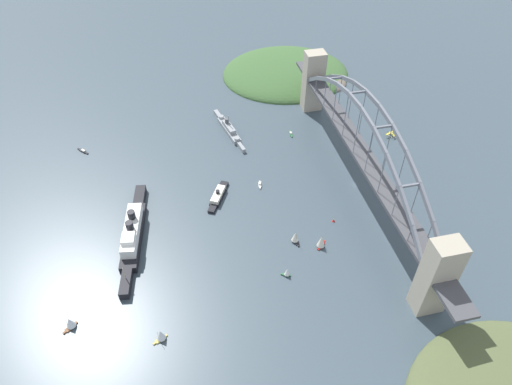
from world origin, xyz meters
The scene contains 16 objects.
ground_plane centered at (0.00, 0.00, 0.00)m, with size 1400.00×1400.00×0.00m, color #3D4C56.
harbor_arch_bridge centered at (0.00, 0.00, 31.59)m, with size 289.73×17.95×73.48m.
headland_east_shore centered at (182.08, 4.12, 0.00)m, with size 122.97×134.98×23.93m.
ocean_liner centered at (-18.93, 172.48, 5.96)m, with size 100.54×21.96×19.24m.
naval_cruiser centered at (92.41, 84.50, 3.11)m, with size 67.05×17.42×17.51m.
harbor_ferry_steamer centered at (8.98, 108.12, 2.32)m, with size 33.47×21.11×7.72m.
seaplane_taxiing_near_bridge centered at (53.95, -55.85, 2.15)m, with size 8.76×11.62×4.89m.
small_boat_0 centered at (-46.57, 63.24, 4.79)m, with size 9.12×5.99×10.28m.
small_boat_1 centered at (76.27, 30.87, 0.68)m, with size 9.92×2.43×1.88m.
small_boat_2 centered at (-81.16, 210.97, 4.45)m, with size 8.28×9.00×9.65m.
small_boat_3 centered at (-73.45, 76.57, 3.70)m, with size 4.84×6.41×7.86m.
small_boat_4 centered at (91.45, 211.97, 0.77)m, with size 10.50×9.71×2.19m.
small_boat_5 centered at (15.56, 73.70, 0.91)m, with size 8.92×3.14×2.52m.
small_boat_6 centered at (-55.02, 47.27, 5.32)m, with size 8.71×8.69×11.60m.
small_boat_7 centered at (-100.91, 159.61, 4.52)m, with size 7.02×9.00×9.76m.
channel_marker_buoy centered at (-34.36, 30.30, 1.12)m, with size 2.20×2.20×2.75m.
Camera 1 is at (-247.03, 136.77, 244.94)m, focal length 32.38 mm.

